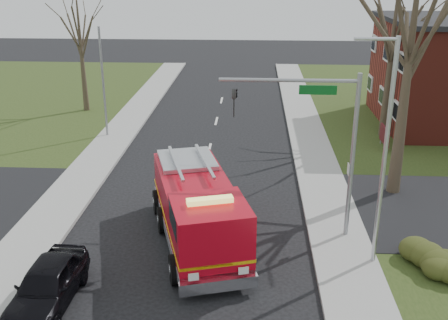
{
  "coord_description": "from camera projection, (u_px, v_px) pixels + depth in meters",
  "views": [
    {
      "loc": [
        2.6,
        -17.82,
        10.59
      ],
      "look_at": [
        1.3,
        4.89,
        2.0
      ],
      "focal_mm": 42.0,
      "sensor_mm": 36.0,
      "label": 1
    }
  ],
  "objects": [
    {
      "name": "sidewalk_right",
      "position": [
        344.0,
        254.0,
        20.17
      ],
      "size": [
        2.4,
        80.0,
        0.15
      ],
      "primitive_type": "cube",
      "color": "gray",
      "rests_on": "ground"
    },
    {
      "name": "bare_tree_left",
      "position": [
        80.0,
        37.0,
        37.78
      ],
      "size": [
        4.5,
        4.5,
        9.0
      ],
      "color": "#3A3022",
      "rests_on": "ground"
    },
    {
      "name": "streetlight_pole",
      "position": [
        384.0,
        149.0,
        18.07
      ],
      "size": [
        1.48,
        0.16,
        8.4
      ],
      "color": "#B7BABF",
      "rests_on": "ground"
    },
    {
      "name": "sidewalk_left",
      "position": [
        29.0,
        245.0,
        20.83
      ],
      "size": [
        2.4,
        80.0,
        0.15
      ],
      "primitive_type": "cube",
      "color": "gray",
      "rests_on": "ground"
    },
    {
      "name": "bare_tree_near",
      "position": [
        412.0,
        40.0,
        23.0
      ],
      "size": [
        6.0,
        6.0,
        12.0
      ],
      "color": "#3A3022",
      "rests_on": "ground"
    },
    {
      "name": "fire_engine",
      "position": [
        198.0,
        212.0,
        20.55
      ],
      "size": [
        4.72,
        8.17,
        3.12
      ],
      "rotation": [
        0.0,
        0.0,
        0.28
      ],
      "color": "#B10818",
      "rests_on": "ground"
    },
    {
      "name": "traffic_signal_mast",
      "position": [
        321.0,
        127.0,
        19.98
      ],
      "size": [
        5.29,
        0.18,
        6.8
      ],
      "color": "gray",
      "rests_on": "ground"
    },
    {
      "name": "utility_pole_far",
      "position": [
        103.0,
        84.0,
        32.73
      ],
      "size": [
        0.14,
        0.14,
        7.0
      ],
      "primitive_type": "cylinder",
      "color": "gray",
      "rests_on": "ground"
    },
    {
      "name": "health_center_sign",
      "position": [
        385.0,
        136.0,
        31.33
      ],
      "size": [
        0.12,
        2.0,
        1.4
      ],
      "color": "#53131A",
      "rests_on": "ground"
    },
    {
      "name": "hedge_corner",
      "position": [
        427.0,
        258.0,
        18.9
      ],
      "size": [
        2.8,
        2.0,
        0.9
      ],
      "primitive_type": "ellipsoid",
      "color": "#333B15",
      "rests_on": "lawn_right"
    },
    {
      "name": "ground",
      "position": [
        184.0,
        251.0,
        20.52
      ],
      "size": [
        120.0,
        120.0,
        0.0
      ],
      "primitive_type": "plane",
      "color": "black",
      "rests_on": "ground"
    },
    {
      "name": "parked_car_maroon",
      "position": [
        47.0,
        284.0,
        17.12
      ],
      "size": [
        1.82,
        4.33,
        1.46
      ],
      "primitive_type": "imported",
      "rotation": [
        0.0,
        0.0,
        -0.02
      ],
      "color": "black",
      "rests_on": "ground"
    },
    {
      "name": "bare_tree_far",
      "position": [
        393.0,
        35.0,
        31.65
      ],
      "size": [
        5.25,
        5.25,
        10.5
      ],
      "color": "#3A3022",
      "rests_on": "ground"
    }
  ]
}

